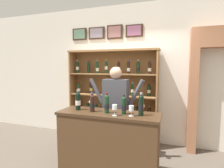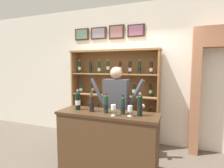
{
  "view_description": "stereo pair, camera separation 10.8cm",
  "coord_description": "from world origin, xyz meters",
  "px_view_note": "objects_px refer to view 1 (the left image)",
  "views": [
    {
      "loc": [
        0.85,
        -2.5,
        1.71
      ],
      "look_at": [
        -0.12,
        0.34,
        1.41
      ],
      "focal_mm": 28.83,
      "sensor_mm": 36.0,
      "label": 1
    },
    {
      "loc": [
        0.96,
        -2.47,
        1.71
      ],
      "look_at": [
        -0.12,
        0.34,
        1.41
      ],
      "focal_mm": 28.83,
      "sensor_mm": 36.0,
      "label": 2
    }
  ],
  "objects_px": {
    "tasting_counter": "(108,145)",
    "wine_glass_right": "(115,108)",
    "tasting_bottle_rosso": "(141,105)",
    "tasting_bottle_vin_santo": "(92,103)",
    "tasting_bottle_chianti": "(78,101)",
    "tasting_bottle_brunello": "(107,104)",
    "shopkeeper": "(116,102)",
    "wine_glass_spare": "(131,109)",
    "wine_shelf": "(113,93)",
    "tasting_bottle_bianco": "(124,105)"
  },
  "relations": [
    {
      "from": "tasting_bottle_bianco",
      "to": "wine_glass_right",
      "type": "distance_m",
      "value": 0.16
    },
    {
      "from": "tasting_bottle_rosso",
      "to": "tasting_bottle_vin_santo",
      "type": "bearing_deg",
      "value": -178.6
    },
    {
      "from": "shopkeeper",
      "to": "wine_glass_right",
      "type": "bearing_deg",
      "value": -73.39
    },
    {
      "from": "shopkeeper",
      "to": "wine_glass_right",
      "type": "relative_size",
      "value": 10.66
    },
    {
      "from": "tasting_bottle_brunello",
      "to": "wine_glass_right",
      "type": "relative_size",
      "value": 1.94
    },
    {
      "from": "tasting_counter",
      "to": "shopkeeper",
      "type": "xyz_separation_m",
      "value": [
        -0.06,
        0.58,
        0.55
      ]
    },
    {
      "from": "tasting_counter",
      "to": "tasting_bottle_brunello",
      "type": "height_order",
      "value": "tasting_bottle_brunello"
    },
    {
      "from": "shopkeeper",
      "to": "wine_glass_spare",
      "type": "xyz_separation_m",
      "value": [
        0.44,
        -0.66,
        0.05
      ]
    },
    {
      "from": "tasting_bottle_brunello",
      "to": "tasting_bottle_bianco",
      "type": "relative_size",
      "value": 1.07
    },
    {
      "from": "shopkeeper",
      "to": "tasting_bottle_chianti",
      "type": "bearing_deg",
      "value": -127.57
    },
    {
      "from": "tasting_bottle_bianco",
      "to": "tasting_bottle_rosso",
      "type": "distance_m",
      "value": 0.25
    },
    {
      "from": "wine_shelf",
      "to": "shopkeeper",
      "type": "bearing_deg",
      "value": -67.32
    },
    {
      "from": "shopkeeper",
      "to": "tasting_bottle_vin_santo",
      "type": "height_order",
      "value": "shopkeeper"
    },
    {
      "from": "tasting_bottle_vin_santo",
      "to": "wine_glass_spare",
      "type": "distance_m",
      "value": 0.63
    },
    {
      "from": "tasting_counter",
      "to": "wine_glass_spare",
      "type": "distance_m",
      "value": 0.72
    },
    {
      "from": "shopkeeper",
      "to": "tasting_bottle_vin_santo",
      "type": "xyz_separation_m",
      "value": [
        -0.18,
        -0.61,
        0.09
      ]
    },
    {
      "from": "wine_glass_right",
      "to": "tasting_bottle_rosso",
      "type": "bearing_deg",
      "value": 19.95
    },
    {
      "from": "wine_shelf",
      "to": "tasting_bottle_rosso",
      "type": "xyz_separation_m",
      "value": [
        0.87,
        -1.32,
        0.06
      ]
    },
    {
      "from": "shopkeeper",
      "to": "tasting_bottle_vin_santo",
      "type": "relative_size",
      "value": 5.59
    },
    {
      "from": "wine_shelf",
      "to": "tasting_counter",
      "type": "distance_m",
      "value": 1.49
    },
    {
      "from": "tasting_bottle_brunello",
      "to": "tasting_bottle_rosso",
      "type": "relative_size",
      "value": 0.93
    },
    {
      "from": "tasting_bottle_vin_santo",
      "to": "shopkeeper",
      "type": "bearing_deg",
      "value": 73.16
    },
    {
      "from": "tasting_bottle_vin_santo",
      "to": "tasting_bottle_bianco",
      "type": "distance_m",
      "value": 0.5
    },
    {
      "from": "tasting_bottle_chianti",
      "to": "wine_glass_right",
      "type": "bearing_deg",
      "value": -11.43
    },
    {
      "from": "wine_shelf",
      "to": "shopkeeper",
      "type": "height_order",
      "value": "wine_shelf"
    },
    {
      "from": "tasting_bottle_chianti",
      "to": "wine_glass_spare",
      "type": "distance_m",
      "value": 0.89
    },
    {
      "from": "tasting_bottle_rosso",
      "to": "wine_glass_right",
      "type": "xyz_separation_m",
      "value": [
        -0.35,
        -0.13,
        -0.04
      ]
    },
    {
      "from": "tasting_counter",
      "to": "wine_glass_right",
      "type": "xyz_separation_m",
      "value": [
        0.15,
        -0.14,
        0.62
      ]
    },
    {
      "from": "tasting_bottle_chianti",
      "to": "wine_glass_right",
      "type": "height_order",
      "value": "tasting_bottle_chianti"
    },
    {
      "from": "tasting_bottle_bianco",
      "to": "wine_glass_right",
      "type": "height_order",
      "value": "tasting_bottle_bianco"
    },
    {
      "from": "tasting_bottle_rosso",
      "to": "wine_glass_right",
      "type": "height_order",
      "value": "tasting_bottle_rosso"
    },
    {
      "from": "tasting_bottle_chianti",
      "to": "tasting_bottle_rosso",
      "type": "xyz_separation_m",
      "value": [
        1.01,
        -0.01,
        0.0
      ]
    },
    {
      "from": "tasting_bottle_chianti",
      "to": "wine_glass_right",
      "type": "xyz_separation_m",
      "value": [
        0.66,
        -0.13,
        -0.04
      ]
    },
    {
      "from": "tasting_bottle_vin_santo",
      "to": "tasting_bottle_bianco",
      "type": "xyz_separation_m",
      "value": [
        0.5,
        0.02,
        -0.0
      ]
    },
    {
      "from": "tasting_bottle_brunello",
      "to": "shopkeeper",
      "type": "bearing_deg",
      "value": 95.21
    },
    {
      "from": "tasting_bottle_bianco",
      "to": "wine_glass_spare",
      "type": "distance_m",
      "value": 0.15
    },
    {
      "from": "tasting_bottle_bianco",
      "to": "tasting_bottle_rosso",
      "type": "xyz_separation_m",
      "value": [
        0.25,
        -0.0,
        0.02
      ]
    },
    {
      "from": "wine_shelf",
      "to": "tasting_bottle_chianti",
      "type": "distance_m",
      "value": 1.32
    },
    {
      "from": "tasting_bottle_rosso",
      "to": "wine_glass_right",
      "type": "relative_size",
      "value": 2.07
    },
    {
      "from": "wine_shelf",
      "to": "wine_glass_spare",
      "type": "xyz_separation_m",
      "value": [
        0.75,
        -1.39,
        0.01
      ]
    },
    {
      "from": "shopkeeper",
      "to": "tasting_bottle_brunello",
      "type": "bearing_deg",
      "value": -84.79
    },
    {
      "from": "tasting_bottle_brunello",
      "to": "wine_shelf",
      "type": "bearing_deg",
      "value": 105.04
    },
    {
      "from": "tasting_bottle_bianco",
      "to": "tasting_bottle_rosso",
      "type": "bearing_deg",
      "value": -0.64
    },
    {
      "from": "tasting_bottle_vin_santo",
      "to": "wine_glass_right",
      "type": "height_order",
      "value": "tasting_bottle_vin_santo"
    },
    {
      "from": "tasting_bottle_bianco",
      "to": "wine_glass_spare",
      "type": "bearing_deg",
      "value": -29.48
    },
    {
      "from": "tasting_bottle_vin_santo",
      "to": "tasting_bottle_rosso",
      "type": "xyz_separation_m",
      "value": [
        0.75,
        0.02,
        0.02
      ]
    },
    {
      "from": "wine_glass_right",
      "to": "wine_glass_spare",
      "type": "bearing_deg",
      "value": 14.34
    },
    {
      "from": "tasting_bottle_rosso",
      "to": "tasting_bottle_brunello",
      "type": "bearing_deg",
      "value": -177.41
    },
    {
      "from": "wine_glass_right",
      "to": "shopkeeper",
      "type": "bearing_deg",
      "value": 106.61
    },
    {
      "from": "wine_glass_spare",
      "to": "wine_glass_right",
      "type": "bearing_deg",
      "value": -165.66
    }
  ]
}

